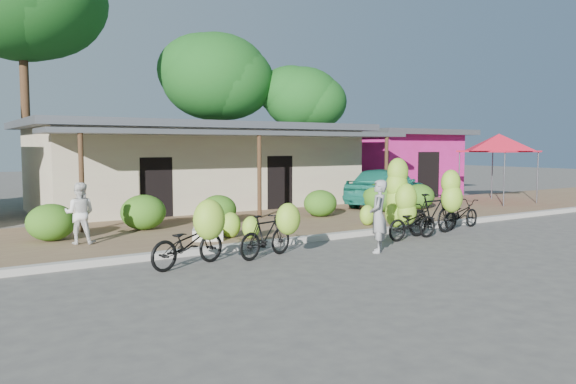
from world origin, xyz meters
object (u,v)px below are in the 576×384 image
bike_far_left (192,239)px  red_canopy (499,143)px  bike_center (404,206)px  sack_far (208,235)px  teal_van (387,186)px  bike_far_right (461,214)px  vendor (378,216)px  bike_right (437,208)px  tree_center_right (211,75)px  bystander (80,213)px  tree_near_right (298,96)px  sack_near (212,231)px  bike_left (270,233)px

bike_far_left → red_canopy: bearing=-91.8°
bike_center → sack_far: (-4.89, 1.89, -0.61)m
bike_center → teal_van: bearing=-41.3°
bike_far_right → vendor: bearing=100.8°
bike_center → vendor: bike_center is taller
bike_right → sack_far: size_ratio=2.61×
tree_center_right → red_canopy: size_ratio=2.34×
bike_center → bystander: 8.27m
teal_van → tree_center_right: bearing=-9.4°
bystander → tree_near_right: bearing=-115.5°
bike_far_right → sack_far: (-7.61, 1.53, -0.17)m
bike_right → bystander: size_ratio=1.32×
tree_near_right → sack_near: size_ratio=7.78×
bike_right → bike_far_right: (1.61, 0.51, -0.32)m
vendor → teal_van: (6.30, 6.42, 0.06)m
sack_far → bike_far_right: bearing=-11.4°
vendor → sack_far: bearing=-89.7°
bike_far_right → sack_far: bike_far_right is taller
red_canopy → bike_center: (-9.38, -4.01, -1.74)m
bike_far_right → red_canopy: bearing=-68.0°
tree_center_right → sack_near: size_ratio=9.63×
bike_far_left → vendor: size_ratio=1.16×
red_canopy → vendor: bearing=-155.7°
sack_near → teal_van: size_ratio=0.18×
red_canopy → bike_right: (-8.27, -4.16, -1.86)m
tree_near_right → bike_center: tree_near_right is taller
bike_left → bike_far_right: size_ratio=0.99×
tree_near_right → sack_near: tree_near_right is taller
bike_left → bike_far_right: bearing=-100.6°
bike_center → sack_far: size_ratio=2.87×
teal_van → bike_far_right: bearing=138.2°
tree_center_right → teal_van: bearing=-75.8°
tree_center_right → bike_left: (-6.20, -15.92, -5.51)m
red_canopy → vendor: size_ratio=2.07×
tree_center_right → bystander: (-9.41, -12.41, -5.22)m
bike_right → sack_far: bike_right is taller
sack_near → sack_far: 0.54m
bike_center → sack_near: bearing=61.0°
vendor → bystander: vendor is taller
tree_near_right → red_canopy: bearing=-69.2°
bike_center → teal_van: (4.35, 5.30, 0.04)m
sack_far → bystander: (-2.77, 1.25, 0.60)m
bike_left → red_canopy: bearing=-88.8°
bike_far_right → vendor: size_ratio=1.00×
bystander → bike_far_right: bearing=-168.3°
red_canopy → vendor: 12.56m
tree_center_right → sack_near: bearing=-115.6°
bike_right → bike_far_right: 1.72m
bike_left → teal_van: (8.79, 5.66, 0.34)m
tree_center_right → bystander: bearing=-127.2°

